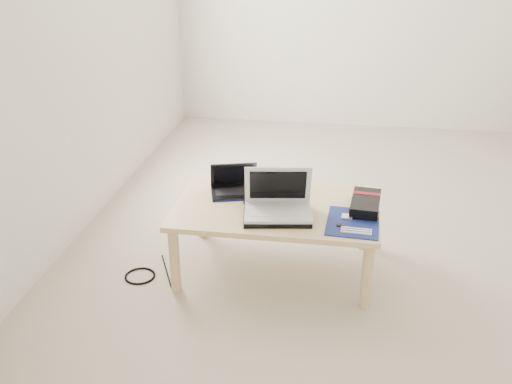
# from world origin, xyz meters

# --- Properties ---
(ground) EXTENTS (4.00, 4.00, 0.00)m
(ground) POSITION_xyz_m (0.00, 0.00, 0.00)
(ground) COLOR #B9AA96
(ground) RESTS_ON ground
(coffee_table) EXTENTS (1.10, 0.70, 0.40)m
(coffee_table) POSITION_xyz_m (-0.72, -0.73, 0.35)
(coffee_table) COLOR #E1BB87
(coffee_table) RESTS_ON ground
(book) EXTENTS (0.35, 0.32, 0.03)m
(book) POSITION_xyz_m (-0.76, -0.50, 0.41)
(book) COLOR black
(book) RESTS_ON coffee_table
(netbook) EXTENTS (0.30, 0.25, 0.18)m
(netbook) POSITION_xyz_m (-0.97, -0.61, 0.44)
(netbook) COLOR black
(netbook) RESTS_ON coffee_table
(tablet) EXTENTS (0.25, 0.20, 0.01)m
(tablet) POSITION_xyz_m (-0.78, -0.65, 0.41)
(tablet) COLOR black
(tablet) RESTS_ON coffee_table
(remote) EXTENTS (0.09, 0.25, 0.02)m
(remote) POSITION_xyz_m (-0.61, -0.72, 0.41)
(remote) COLOR silver
(remote) RESTS_ON coffee_table
(neoprene_sleeve) EXTENTS (0.38, 0.30, 0.02)m
(neoprene_sleeve) POSITION_xyz_m (-0.69, -0.88, 0.41)
(neoprene_sleeve) COLOR black
(neoprene_sleeve) RESTS_ON coffee_table
(white_laptop) EXTENTS (0.38, 0.30, 0.24)m
(white_laptop) POSITION_xyz_m (-0.69, -0.85, 0.47)
(white_laptop) COLOR silver
(white_laptop) RESTS_ON neoprene_sleeve
(motherboard) EXTENTS (0.28, 0.34, 0.02)m
(motherboard) POSITION_xyz_m (-0.30, -0.88, 0.40)
(motherboard) COLOR #0C1C4D
(motherboard) RESTS_ON coffee_table
(gpu_box) EXTENTS (0.18, 0.31, 0.07)m
(gpu_box) POSITION_xyz_m (-0.24, -0.71, 0.43)
(gpu_box) COLOR black
(gpu_box) RESTS_ON coffee_table
(cable_coil) EXTENTS (0.12, 0.12, 0.01)m
(cable_coil) POSITION_xyz_m (-0.82, -0.73, 0.41)
(cable_coil) COLOR black
(cable_coil) RESTS_ON coffee_table
(floor_cable_coil) EXTENTS (0.17, 0.17, 0.01)m
(floor_cable_coil) POSITION_xyz_m (-1.45, -0.95, 0.01)
(floor_cable_coil) COLOR black
(floor_cable_coil) RESTS_ON ground
(floor_cable_trail) EXTENTS (0.16, 0.32, 0.01)m
(floor_cable_trail) POSITION_xyz_m (-1.32, -0.87, 0.00)
(floor_cable_trail) COLOR black
(floor_cable_trail) RESTS_ON ground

